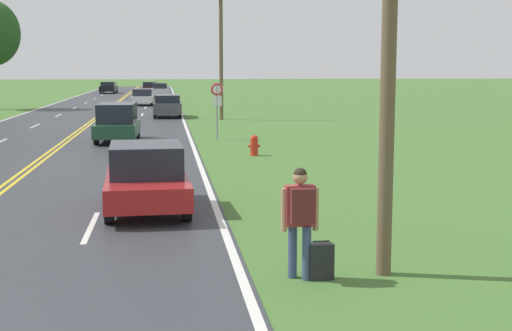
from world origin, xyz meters
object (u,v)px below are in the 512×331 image
suitcase (321,261)px  traffic_sign (217,97)px  car_red_sedan_nearest (147,177)px  car_maroon_suv_distant (150,88)px  fire_hydrant (254,145)px  car_silver_hatchback_receding (160,90)px  hitchhiker_person (300,212)px  car_white_hatchback_mid_far (143,96)px  car_dark_grey_hatchback_mid_near (168,105)px  car_dark_green_van_approaching (117,122)px  car_black_sedan_horizon (109,87)px

suitcase → traffic_sign: bearing=-2.0°
car_red_sedan_nearest → car_maroon_suv_distant: (-1.30, 70.57, 0.08)m
fire_hydrant → car_silver_hatchback_receding: bearing=94.1°
hitchhiker_person → car_maroon_suv_distant: hitchhiker_person is taller
fire_hydrant → car_red_sedan_nearest: 10.77m
car_white_hatchback_mid_far → car_silver_hatchback_receding: car_silver_hatchback_receding is taller
car_red_sedan_nearest → car_silver_hatchback_receding: (-0.06, 64.00, 0.07)m
suitcase → car_silver_hatchback_receding: (-2.91, 69.86, 0.57)m
suitcase → car_maroon_suv_distant: 76.56m
traffic_sign → car_white_hatchback_mid_far: bearing=97.9°
fire_hydrant → car_maroon_suv_distant: (-5.10, 60.50, 0.47)m
traffic_sign → car_red_sedan_nearest: traffic_sign is taller
suitcase → car_dark_grey_hatchback_mid_near: (-2.20, 37.55, 0.52)m
car_maroon_suv_distant → suitcase: bearing=0.4°
hitchhiker_person → suitcase: hitchhiker_person is taller
traffic_sign → car_dark_green_van_approaching: bearing=-175.0°
hitchhiker_person → car_red_sedan_nearest: bearing=21.4°
car_dark_grey_hatchback_mid_near → car_white_hatchback_mid_far: bearing=-171.8°
suitcase → car_silver_hatchback_receding: 69.93m
hitchhiker_person → car_black_sedan_horizon: size_ratio=0.36×
traffic_sign → car_black_sedan_horizon: bearing=98.8°
car_silver_hatchback_receding → car_dark_green_van_approaching: bearing=-3.8°
car_white_hatchback_mid_far → car_dark_grey_hatchback_mid_near: bearing=8.3°
car_red_sedan_nearest → car_black_sedan_horizon: (-6.67, 77.61, -0.01)m
car_dark_green_van_approaching → car_dark_grey_hatchback_mid_near: 15.87m
car_dark_grey_hatchback_mid_near → car_silver_hatchback_receding: (-0.71, 32.31, 0.05)m
car_maroon_suv_distant → car_black_sedan_horizon: (-5.37, 7.04, -0.09)m
car_silver_hatchback_receding → car_black_sedan_horizon: car_silver_hatchback_receding is taller
car_red_sedan_nearest → car_white_hatchback_mid_far: size_ratio=0.95×
fire_hydrant → car_silver_hatchback_receding: (-3.86, 53.92, 0.46)m
traffic_sign → car_white_hatchback_mid_far: traffic_sign is taller
suitcase → car_white_hatchback_mid_far: car_white_hatchback_mid_far is taller
car_dark_grey_hatchback_mid_near → car_silver_hatchback_receding: 32.32m
car_white_hatchback_mid_far → car_maroon_suv_distant: size_ratio=1.00×
car_red_sedan_nearest → car_dark_grey_hatchback_mid_near: size_ratio=0.99×
hitchhiker_person → traffic_sign: size_ratio=0.68×
car_white_hatchback_mid_far → hitchhiker_person: bearing=4.9°
fire_hydrant → car_maroon_suv_distant: bearing=94.8°
car_silver_hatchback_receding → car_maroon_suv_distant: (-1.24, 6.58, 0.01)m
fire_hydrant → car_dark_green_van_approaching: 8.07m
car_dark_green_van_approaching → car_maroon_suv_distant: size_ratio=1.03×
traffic_sign → car_dark_grey_hatchback_mid_near: size_ratio=0.64×
car_white_hatchback_mid_far → car_silver_hatchback_receding: size_ratio=1.06×
hitchhiker_person → car_silver_hatchback_receding: 69.88m
suitcase → traffic_sign: size_ratio=0.24×
car_black_sedan_horizon → car_red_sedan_nearest: bearing=-172.7°
car_dark_green_van_approaching → car_black_sedan_horizon: bearing=-174.1°
car_black_sedan_horizon → fire_hydrant: bearing=-168.8°
traffic_sign → car_silver_hatchback_receding: traffic_sign is taller
suitcase → fire_hydrant: (0.95, 15.94, 0.11)m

